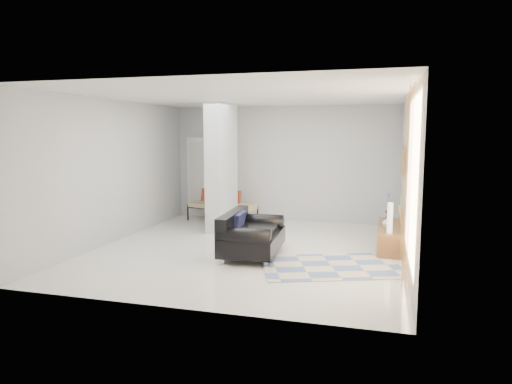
# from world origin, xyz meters

# --- Properties ---
(floor) EXTENTS (6.00, 6.00, 0.00)m
(floor) POSITION_xyz_m (0.00, 0.00, 0.00)
(floor) COLOR silver
(floor) RESTS_ON ground
(ceiling) EXTENTS (6.00, 6.00, 0.00)m
(ceiling) POSITION_xyz_m (0.00, 0.00, 2.80)
(ceiling) COLOR white
(ceiling) RESTS_ON wall_back
(wall_back) EXTENTS (6.00, 0.00, 6.00)m
(wall_back) POSITION_xyz_m (0.00, 3.00, 1.40)
(wall_back) COLOR #B7BABC
(wall_back) RESTS_ON ground
(wall_front) EXTENTS (6.00, 0.00, 6.00)m
(wall_front) POSITION_xyz_m (0.00, -3.00, 1.40)
(wall_front) COLOR #B7BABC
(wall_front) RESTS_ON ground
(wall_left) EXTENTS (0.00, 6.00, 6.00)m
(wall_left) POSITION_xyz_m (-2.75, 0.00, 1.40)
(wall_left) COLOR #B7BABC
(wall_left) RESTS_ON ground
(wall_right) EXTENTS (0.00, 6.00, 6.00)m
(wall_right) POSITION_xyz_m (2.75, 0.00, 1.40)
(wall_right) COLOR #B7BABC
(wall_right) RESTS_ON ground
(partition_column) EXTENTS (0.35, 1.20, 2.80)m
(partition_column) POSITION_xyz_m (-1.10, 1.60, 1.40)
(partition_column) COLOR silver
(partition_column) RESTS_ON floor
(hallway_door) EXTENTS (0.85, 0.06, 2.04)m
(hallway_door) POSITION_xyz_m (-2.10, 2.96, 1.02)
(hallway_door) COLOR white
(hallway_door) RESTS_ON floor
(curtain) EXTENTS (0.00, 2.55, 2.55)m
(curtain) POSITION_xyz_m (2.67, -1.15, 1.45)
(curtain) COLOR gold
(curtain) RESTS_ON wall_right
(wall_art) EXTENTS (0.04, 0.45, 0.55)m
(wall_art) POSITION_xyz_m (2.72, 0.90, 1.65)
(wall_art) COLOR #341C0E
(wall_art) RESTS_ON wall_right
(media_console) EXTENTS (0.45, 1.82, 0.80)m
(media_console) POSITION_xyz_m (2.52, 0.90, 0.20)
(media_console) COLOR brown
(media_console) RESTS_ON floor
(loveseat) EXTENTS (1.01, 1.63, 0.76)m
(loveseat) POSITION_xyz_m (0.11, -0.35, 0.36)
(loveseat) COLOR silver
(loveseat) RESTS_ON floor
(daybed) EXTENTS (1.75, 1.05, 0.77)m
(daybed) POSITION_xyz_m (-1.42, 2.48, 0.42)
(daybed) COLOR black
(daybed) RESTS_ON floor
(area_rug) EXTENTS (2.59, 2.15, 0.01)m
(area_rug) POSITION_xyz_m (1.60, -0.70, 0.01)
(area_rug) COLOR #C5B797
(area_rug) RESTS_ON floor
(cylinder_lamp) EXTENTS (0.10, 0.10, 0.54)m
(cylinder_lamp) POSITION_xyz_m (2.50, 0.28, 0.67)
(cylinder_lamp) COLOR white
(cylinder_lamp) RESTS_ON media_console
(bronze_figurine) EXTENTS (0.12, 0.12, 0.22)m
(bronze_figurine) POSITION_xyz_m (2.47, 1.45, 0.51)
(bronze_figurine) COLOR #301D15
(bronze_figurine) RESTS_ON media_console
(vase) EXTENTS (0.20, 0.20, 0.21)m
(vase) POSITION_xyz_m (2.47, 0.78, 0.50)
(vase) COLOR white
(vase) RESTS_ON media_console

